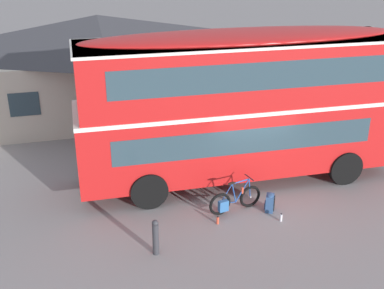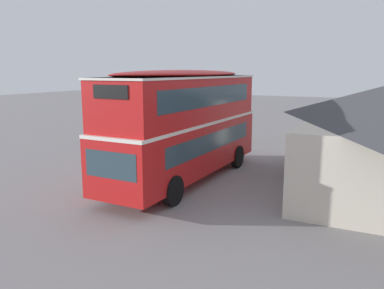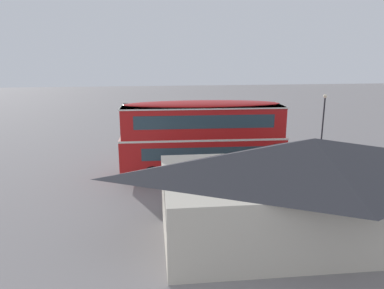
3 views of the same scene
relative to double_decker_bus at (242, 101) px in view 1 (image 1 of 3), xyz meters
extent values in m
plane|color=gray|center=(-0.05, -0.99, -2.64)|extent=(120.00, 120.00, 0.00)
cylinder|color=black|center=(3.18, 1.09, -2.09)|extent=(1.11, 0.32, 1.10)
cylinder|color=black|center=(3.10, -1.29, -2.09)|extent=(1.11, 0.32, 1.10)
cylinder|color=black|center=(-3.11, 1.29, -2.09)|extent=(1.11, 0.32, 1.10)
cylinder|color=black|center=(-3.19, -1.09, -2.09)|extent=(1.11, 0.32, 1.10)
cube|color=red|center=(-0.01, 0.00, -1.13)|extent=(10.23, 2.83, 2.10)
cube|color=white|center=(-0.01, 0.00, -0.05)|extent=(10.25, 2.85, 0.12)
cube|color=red|center=(-0.01, 0.00, 0.93)|extent=(9.92, 2.77, 1.90)
ellipsoid|color=red|center=(-0.01, 0.00, 1.96)|extent=(9.72, 2.72, 0.36)
cube|color=#2D424C|center=(5.05, -0.17, -0.88)|extent=(0.13, 2.05, 0.90)
cube|color=#2D424C|center=(-0.25, -1.23, -0.83)|extent=(7.91, 0.30, 0.76)
cube|color=#2D424C|center=(-0.05, -1.21, 1.08)|extent=(8.32, 0.32, 0.80)
cube|color=#2D424C|center=(-0.16, 1.25, -0.83)|extent=(7.91, 0.30, 0.76)
cube|color=#2D424C|center=(0.03, 1.21, 1.08)|extent=(8.32, 0.32, 0.80)
cube|color=white|center=(-0.01, 0.00, 1.84)|extent=(10.03, 2.86, 0.08)
torus|color=black|center=(-0.36, -1.86, -2.30)|extent=(0.68, 0.20, 0.68)
torus|color=black|center=(-1.35, -2.04, -2.30)|extent=(0.68, 0.20, 0.68)
cylinder|color=#B2B2B7|center=(-0.36, -1.86, -2.30)|extent=(0.07, 0.11, 0.05)
cylinder|color=#B2B2B7|center=(-1.35, -2.04, -2.30)|extent=(0.07, 0.11, 0.05)
cylinder|color=#234C99|center=(-0.63, -1.91, -2.04)|extent=(0.45, 0.12, 0.66)
cylinder|color=#234C99|center=(-0.70, -1.92, -1.74)|extent=(0.56, 0.14, 0.07)
cylinder|color=#234C99|center=(-0.91, -1.96, -2.06)|extent=(0.18, 0.07, 0.62)
cylinder|color=#234C99|center=(-1.09, -1.99, -2.33)|extent=(0.52, 0.12, 0.09)
cylinder|color=#234C99|center=(-1.16, -2.00, -2.03)|extent=(0.40, 0.10, 0.57)
cylinder|color=#234C99|center=(-0.39, -1.87, -2.01)|extent=(0.10, 0.05, 0.59)
cylinder|color=black|center=(-0.42, -1.87, -1.67)|extent=(0.11, 0.46, 0.03)
ellipsoid|color=black|center=(-0.99, -1.97, -1.72)|extent=(0.27, 0.14, 0.06)
cube|color=#2D609E|center=(-1.30, -2.19, -2.28)|extent=(0.30, 0.19, 0.32)
cylinder|color=#D84C33|center=(-0.63, -1.91, -2.04)|extent=(0.07, 0.07, 0.18)
cube|color=#2D4C7A|center=(0.10, -2.23, -2.39)|extent=(0.35, 0.40, 0.51)
ellipsoid|color=#2D4C7A|center=(0.10, -2.23, -2.14)|extent=(0.34, 0.38, 0.10)
cube|color=navy|center=(-0.01, -2.17, -2.47)|extent=(0.15, 0.22, 0.18)
cylinder|color=black|center=(0.16, -2.37, -2.39)|extent=(0.05, 0.05, 0.41)
cylinder|color=black|center=(0.25, -2.21, -2.39)|extent=(0.05, 0.05, 0.41)
cylinder|color=#D84C33|center=(-1.56, -2.48, -2.54)|extent=(0.07, 0.07, 0.21)
cylinder|color=black|center=(-1.56, -2.48, -2.42)|extent=(0.04, 0.04, 0.03)
cylinder|color=silver|center=(0.18, -2.83, -2.54)|extent=(0.07, 0.07, 0.21)
cylinder|color=black|center=(0.18, -2.83, -2.42)|extent=(0.04, 0.04, 0.03)
cube|color=beige|center=(-3.52, 8.06, -1.23)|extent=(12.64, 6.34, 2.84)
pyramid|color=#38383D|center=(-3.52, 8.06, 0.91)|extent=(13.04, 6.74, 1.44)
cube|color=#3D2319|center=(-3.54, 4.93, -1.59)|extent=(1.10, 0.05, 2.10)
cube|color=#2D424C|center=(-6.69, 4.95, -1.08)|extent=(1.10, 0.05, 0.90)
cube|color=#2D424C|center=(-0.39, 4.91, -1.08)|extent=(1.10, 0.05, 0.90)
cylinder|color=#333338|center=(-3.48, -3.36, -2.22)|extent=(0.16, 0.16, 0.85)
sphere|color=#333338|center=(-3.48, -3.36, -1.75)|extent=(0.16, 0.16, 0.16)
camera|label=1|loc=(-5.35, -13.24, 4.58)|focal=45.15mm
camera|label=2|loc=(14.72, 7.45, 2.10)|focal=36.03mm
camera|label=3|loc=(3.27, 22.14, 5.18)|focal=34.43mm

